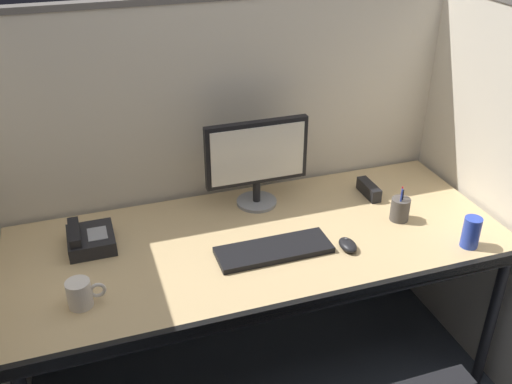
# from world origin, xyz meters

# --- Properties ---
(cubicle_partition_rear) EXTENTS (2.21, 0.06, 1.57)m
(cubicle_partition_rear) POSITION_xyz_m (0.00, 0.74, 0.79)
(cubicle_partition_rear) COLOR beige
(cubicle_partition_rear) RESTS_ON ground
(cubicle_partition_right) EXTENTS (0.06, 1.41, 1.57)m
(cubicle_partition_right) POSITION_xyz_m (0.99, 0.20, 0.79)
(cubicle_partition_right) COLOR beige
(cubicle_partition_right) RESTS_ON ground
(desk) EXTENTS (1.90, 0.80, 0.74)m
(desk) POSITION_xyz_m (0.00, 0.29, 0.69)
(desk) COLOR tan
(desk) RESTS_ON ground
(monitor_center) EXTENTS (0.43, 0.17, 0.37)m
(monitor_center) POSITION_xyz_m (0.07, 0.56, 0.96)
(monitor_center) COLOR gray
(monitor_center) RESTS_ON desk
(keyboard_main) EXTENTS (0.43, 0.15, 0.02)m
(keyboard_main) POSITION_xyz_m (0.02, 0.20, 0.75)
(keyboard_main) COLOR black
(keyboard_main) RESTS_ON desk
(computer_mouse) EXTENTS (0.06, 0.10, 0.04)m
(computer_mouse) POSITION_xyz_m (0.29, 0.13, 0.76)
(computer_mouse) COLOR black
(computer_mouse) RESTS_ON desk
(red_stapler) EXTENTS (0.04, 0.15, 0.06)m
(red_stapler) POSITION_xyz_m (0.56, 0.47, 0.77)
(red_stapler) COLOR black
(red_stapler) RESTS_ON desk
(soda_can) EXTENTS (0.07, 0.07, 0.12)m
(soda_can) POSITION_xyz_m (0.73, 0.01, 0.80)
(soda_can) COLOR #263FB2
(soda_can) RESTS_ON desk
(pen_cup) EXTENTS (0.08, 0.08, 0.15)m
(pen_cup) POSITION_xyz_m (0.58, 0.25, 0.79)
(pen_cup) COLOR #4C4742
(pen_cup) RESTS_ON desk
(coffee_mug) EXTENTS (0.13, 0.08, 0.09)m
(coffee_mug) POSITION_xyz_m (-0.68, 0.12, 0.79)
(coffee_mug) COLOR silver
(coffee_mug) RESTS_ON desk
(desk_phone) EXTENTS (0.17, 0.19, 0.09)m
(desk_phone) POSITION_xyz_m (-0.62, 0.45, 0.77)
(desk_phone) COLOR black
(desk_phone) RESTS_ON desk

